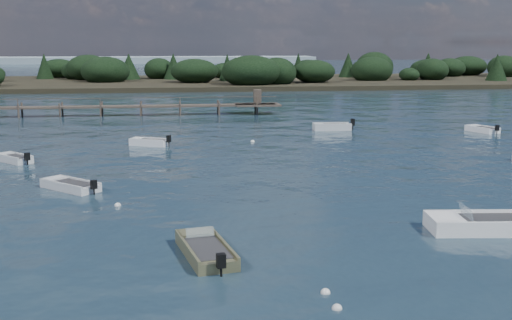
{
  "coord_description": "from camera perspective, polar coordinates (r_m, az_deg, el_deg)",
  "views": [
    {
      "loc": [
        -5.65,
        -23.35,
        7.94
      ],
      "look_at": [
        -0.68,
        14.0,
        1.0
      ],
      "focal_mm": 45.0,
      "sensor_mm": 36.0,
      "label": 1
    }
  ],
  "objects": [
    {
      "name": "dinghy_mid_white_a",
      "position": [
        29.31,
        20.3,
        -5.58
      ],
      "size": [
        6.02,
        2.68,
        1.39
      ],
      "color": "white",
      "rests_on": "ground"
    },
    {
      "name": "far_headland",
      "position": [
        127.24,
        6.43,
        7.68
      ],
      "size": [
        190.0,
        40.0,
        5.8
      ],
      "color": "black",
      "rests_on": "ground"
    },
    {
      "name": "buoy_c",
      "position": [
        32.37,
        -12.19,
        -4.0
      ],
      "size": [
        0.32,
        0.32,
        0.32
      ],
      "primitive_type": "sphere",
      "color": "silver",
      "rests_on": "ground"
    },
    {
      "name": "jetty",
      "position": [
        73.47,
        -20.25,
        4.36
      ],
      "size": [
        64.5,
        3.2,
        3.4
      ],
      "color": "#4A4036",
      "rests_on": "ground"
    },
    {
      "name": "buoy_e",
      "position": [
        51.87,
        -0.31,
        1.63
      ],
      "size": [
        0.32,
        0.32,
        0.32
      ],
      "primitive_type": "sphere",
      "color": "silver",
      "rests_on": "ground"
    },
    {
      "name": "ground",
      "position": [
        83.92,
        -3.69,
        4.99
      ],
      "size": [
        400.0,
        400.0,
        0.0
      ],
      "primitive_type": "plane",
      "color": "#152531",
      "rests_on": "ground"
    },
    {
      "name": "dinghy_near_olive",
      "position": [
        24.49,
        -4.51,
        -8.17
      ],
      "size": [
        2.25,
        4.54,
        1.08
      ],
      "color": "#666544",
      "rests_on": "ground"
    },
    {
      "name": "tender_far_grey",
      "position": [
        46.01,
        -20.67,
        0.0
      ],
      "size": [
        2.81,
        2.92,
        1.04
      ],
      "color": "silver",
      "rests_on": "ground"
    },
    {
      "name": "buoy_a",
      "position": [
        20.04,
        7.21,
        -13.0
      ],
      "size": [
        0.32,
        0.32,
        0.32
      ],
      "primitive_type": "sphere",
      "color": "silver",
      "rests_on": "ground"
    },
    {
      "name": "tender_far_grey_b",
      "position": [
        59.19,
        6.77,
        2.84
      ],
      "size": [
        3.82,
        1.44,
        1.3
      ],
      "color": "silver",
      "rests_on": "ground"
    },
    {
      "name": "buoy_extra_a",
      "position": [
        21.15,
        6.19,
        -11.68
      ],
      "size": [
        0.32,
        0.32,
        0.32
      ],
      "primitive_type": "sphere",
      "color": "silver",
      "rests_on": "ground"
    },
    {
      "name": "dinghy_extra_a",
      "position": [
        61.02,
        19.47,
        2.5
      ],
      "size": [
        2.35,
        3.31,
        1.04
      ],
      "color": "white",
      "rests_on": "ground"
    },
    {
      "name": "buoy_b",
      "position": [
        31.87,
        19.44,
        -4.6
      ],
      "size": [
        0.32,
        0.32,
        0.32
      ],
      "primitive_type": "sphere",
      "color": "silver",
      "rests_on": "ground"
    },
    {
      "name": "tender_far_white",
      "position": [
        50.64,
        -9.47,
        1.46
      ],
      "size": [
        3.29,
        2.29,
        1.13
      ],
      "color": "white",
      "rests_on": "ground"
    },
    {
      "name": "dinghy_mid_grey",
      "position": [
        36.53,
        -16.17,
        -2.32
      ],
      "size": [
        3.54,
        3.51,
        0.99
      ],
      "color": "silver",
      "rests_on": "ground"
    }
  ]
}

